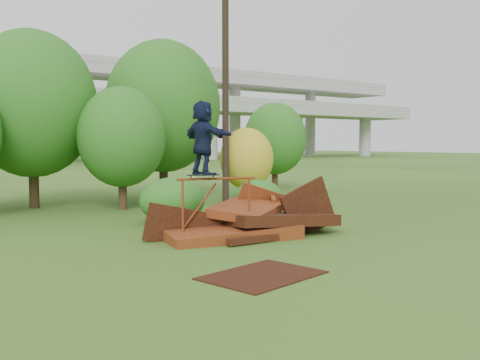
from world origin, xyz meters
TOP-DOWN VIEW (x-y plane):
  - ground at (0.00, 0.00)m, footprint 240.00×240.00m
  - scrap_pile at (-0.45, 2.08)m, footprint 5.88×3.05m
  - grind_rail at (-1.63, 1.93)m, footprint 2.12×0.64m
  - skateboard at (-1.99, 2.02)m, footprint 0.88×0.44m
  - skater at (-1.99, 2.02)m, footprint 0.71×1.85m
  - flat_plate at (-3.05, -1.82)m, footprint 2.55×2.03m
  - tree_1 at (-3.58, 12.31)m, footprint 5.13×5.13m
  - tree_2 at (-0.90, 9.71)m, footprint 3.43×3.43m
  - tree_3 at (2.24, 12.17)m, footprint 5.31×5.31m
  - tree_4 at (4.79, 9.12)m, footprint 2.40×2.40m
  - tree_5 at (9.45, 12.72)m, footprint 3.45×3.45m
  - shrub_left at (-1.09, 5.36)m, footprint 2.18×2.01m
  - shrub_right at (2.36, 5.17)m, footprint 1.83×1.68m
  - utility_pole at (3.32, 8.65)m, footprint 1.40×0.28m

SIDE VIEW (x-z plane):
  - ground at x=0.00m, z-range 0.00..0.00m
  - flat_plate at x=-3.05m, z-range 0.00..0.03m
  - scrap_pile at x=-0.45m, z-range -0.63..1.36m
  - shrub_right at x=2.36m, z-range 0.00..1.30m
  - shrub_left at x=-1.09m, z-range 0.00..1.51m
  - grind_rail at x=-1.63m, z-range 0.34..2.05m
  - skateboard at x=-1.99m, z-range 1.73..1.82m
  - tree_4 at x=4.79m, z-range 0.27..3.58m
  - skater at x=-1.99m, z-range 1.79..3.75m
  - tree_5 at x=9.45m, z-range 0.43..5.28m
  - tree_2 at x=-0.90m, z-range 0.44..5.28m
  - tree_1 at x=-3.58m, z-range 0.61..7.76m
  - tree_3 at x=2.24m, z-range 0.62..7.99m
  - utility_pole at x=3.32m, z-range 0.07..9.71m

